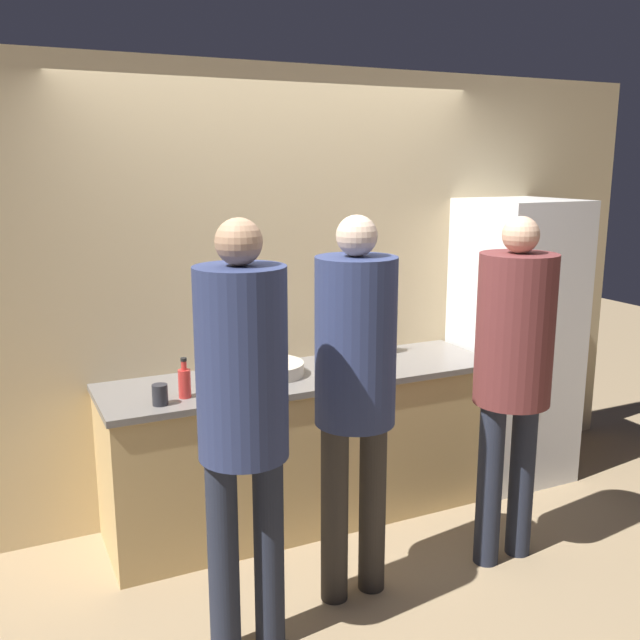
{
  "coord_description": "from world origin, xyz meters",
  "views": [
    {
      "loc": [
        -1.58,
        -3.19,
        2.06
      ],
      "look_at": [
        0.0,
        0.15,
        1.23
      ],
      "focal_mm": 40.0,
      "sensor_mm": 36.0,
      "label": 1
    }
  ],
  "objects_px": {
    "person_center": "(355,374)",
    "fruit_bowl": "(270,369)",
    "person_left": "(243,401)",
    "refrigerator": "(514,341)",
    "cup_black": "(160,395)",
    "utensil_crock": "(388,340)",
    "bottle_red": "(185,382)",
    "bottle_amber": "(357,342)",
    "person_right": "(513,357)"
  },
  "relations": [
    {
      "from": "person_right",
      "to": "utensil_crock",
      "type": "bearing_deg",
      "value": 95.49
    },
    {
      "from": "person_left",
      "to": "bottle_red",
      "type": "bearing_deg",
      "value": 91.4
    },
    {
      "from": "refrigerator",
      "to": "cup_black",
      "type": "height_order",
      "value": "refrigerator"
    },
    {
      "from": "refrigerator",
      "to": "utensil_crock",
      "type": "height_order",
      "value": "refrigerator"
    },
    {
      "from": "person_left",
      "to": "bottle_red",
      "type": "height_order",
      "value": "person_left"
    },
    {
      "from": "bottle_red",
      "to": "person_left",
      "type": "bearing_deg",
      "value": -88.6
    },
    {
      "from": "person_center",
      "to": "cup_black",
      "type": "relative_size",
      "value": 17.55
    },
    {
      "from": "fruit_bowl",
      "to": "bottle_red",
      "type": "xyz_separation_m",
      "value": [
        -0.54,
        -0.18,
        0.04
      ]
    },
    {
      "from": "cup_black",
      "to": "utensil_crock",
      "type": "bearing_deg",
      "value": 13.92
    },
    {
      "from": "bottle_red",
      "to": "fruit_bowl",
      "type": "bearing_deg",
      "value": 18.41
    },
    {
      "from": "refrigerator",
      "to": "cup_black",
      "type": "xyz_separation_m",
      "value": [
        -2.37,
        -0.18,
        0.02
      ]
    },
    {
      "from": "person_left",
      "to": "person_center",
      "type": "relative_size",
      "value": 1.01
    },
    {
      "from": "person_left",
      "to": "utensil_crock",
      "type": "relative_size",
      "value": 7.12
    },
    {
      "from": "utensil_crock",
      "to": "cup_black",
      "type": "bearing_deg",
      "value": -166.08
    },
    {
      "from": "person_left",
      "to": "bottle_amber",
      "type": "distance_m",
      "value": 1.61
    },
    {
      "from": "refrigerator",
      "to": "bottle_red",
      "type": "xyz_separation_m",
      "value": [
        -2.22,
        -0.12,
        0.05
      ]
    },
    {
      "from": "person_center",
      "to": "bottle_amber",
      "type": "bearing_deg",
      "value": 61.22
    },
    {
      "from": "person_right",
      "to": "utensil_crock",
      "type": "height_order",
      "value": "person_right"
    },
    {
      "from": "person_center",
      "to": "fruit_bowl",
      "type": "distance_m",
      "value": 0.88
    },
    {
      "from": "bottle_amber",
      "to": "cup_black",
      "type": "distance_m",
      "value": 1.34
    },
    {
      "from": "person_center",
      "to": "utensil_crock",
      "type": "bearing_deg",
      "value": 52.37
    },
    {
      "from": "bottle_amber",
      "to": "utensil_crock",
      "type": "bearing_deg",
      "value": 6.48
    },
    {
      "from": "refrigerator",
      "to": "fruit_bowl",
      "type": "xyz_separation_m",
      "value": [
        -1.69,
        0.06,
        0.01
      ]
    },
    {
      "from": "person_left",
      "to": "fruit_bowl",
      "type": "height_order",
      "value": "person_left"
    },
    {
      "from": "refrigerator",
      "to": "utensil_crock",
      "type": "distance_m",
      "value": 0.86
    },
    {
      "from": "person_center",
      "to": "bottle_red",
      "type": "relative_size",
      "value": 8.77
    },
    {
      "from": "person_left",
      "to": "utensil_crock",
      "type": "distance_m",
      "value": 1.8
    },
    {
      "from": "utensil_crock",
      "to": "bottle_amber",
      "type": "bearing_deg",
      "value": -173.52
    },
    {
      "from": "fruit_bowl",
      "to": "cup_black",
      "type": "bearing_deg",
      "value": -160.61
    },
    {
      "from": "person_right",
      "to": "fruit_bowl",
      "type": "relative_size",
      "value": 4.75
    },
    {
      "from": "person_left",
      "to": "utensil_crock",
      "type": "height_order",
      "value": "person_left"
    },
    {
      "from": "person_left",
      "to": "bottle_red",
      "type": "relative_size",
      "value": 8.86
    },
    {
      "from": "person_center",
      "to": "fruit_bowl",
      "type": "relative_size",
      "value": 4.83
    },
    {
      "from": "refrigerator",
      "to": "fruit_bowl",
      "type": "bearing_deg",
      "value": 178.03
    },
    {
      "from": "person_right",
      "to": "bottle_amber",
      "type": "bearing_deg",
      "value": 108.18
    },
    {
      "from": "utensil_crock",
      "to": "person_left",
      "type": "bearing_deg",
      "value": -139.64
    },
    {
      "from": "person_right",
      "to": "cup_black",
      "type": "bearing_deg",
      "value": 157.59
    },
    {
      "from": "refrigerator",
      "to": "person_center",
      "type": "distance_m",
      "value": 1.8
    },
    {
      "from": "person_center",
      "to": "utensil_crock",
      "type": "distance_m",
      "value": 1.26
    },
    {
      "from": "cup_black",
      "to": "person_left",
      "type": "bearing_deg",
      "value": -78.37
    },
    {
      "from": "bottle_red",
      "to": "cup_black",
      "type": "bearing_deg",
      "value": -156.96
    },
    {
      "from": "person_center",
      "to": "refrigerator",
      "type": "bearing_deg",
      "value": 26.37
    },
    {
      "from": "cup_black",
      "to": "bottle_amber",
      "type": "bearing_deg",
      "value": 15.23
    },
    {
      "from": "utensil_crock",
      "to": "cup_black",
      "type": "relative_size",
      "value": 2.49
    },
    {
      "from": "person_right",
      "to": "bottle_red",
      "type": "bearing_deg",
      "value": 153.83
    },
    {
      "from": "bottle_amber",
      "to": "person_right",
      "type": "bearing_deg",
      "value": -71.82
    },
    {
      "from": "fruit_bowl",
      "to": "bottle_amber",
      "type": "relative_size",
      "value": 1.49
    },
    {
      "from": "person_right",
      "to": "fruit_bowl",
      "type": "xyz_separation_m",
      "value": [
        -0.95,
        0.91,
        -0.18
      ]
    },
    {
      "from": "refrigerator",
      "to": "cup_black",
      "type": "distance_m",
      "value": 2.37
    },
    {
      "from": "refrigerator",
      "to": "person_left",
      "type": "relative_size",
      "value": 0.99
    }
  ]
}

